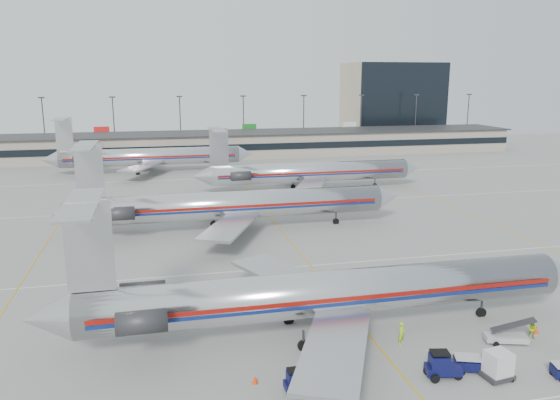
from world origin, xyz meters
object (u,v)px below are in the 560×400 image
object	(u,v)px
jet_foreground	(320,293)
uld_container	(498,365)
jet_second_row	(230,205)
belt_loader	(507,336)
tug_center	(442,366)

from	to	relation	value
jet_foreground	uld_container	size ratio (longest dim) A/B	21.90
jet_foreground	jet_second_row	distance (m)	32.20
belt_loader	uld_container	bearing A→B (deg)	-113.91
jet_second_row	belt_loader	world-z (taller)	jet_second_row
tug_center	belt_loader	bearing A→B (deg)	36.36
tug_center	uld_container	bearing A→B (deg)	-3.35
jet_second_row	belt_loader	bearing A→B (deg)	-65.50
jet_second_row	uld_container	xyz separation A→B (m)	(12.89, -41.33, -2.57)
jet_foreground	uld_container	world-z (taller)	jet_foreground
jet_foreground	tug_center	xyz separation A→B (m)	(6.29, -8.27, -2.60)
uld_container	belt_loader	distance (m)	5.96
jet_second_row	uld_container	distance (m)	43.37
tug_center	jet_second_row	bearing A→B (deg)	114.48
jet_second_row	tug_center	bearing A→B (deg)	-77.17
uld_container	belt_loader	bearing A→B (deg)	41.11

